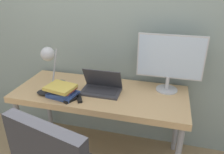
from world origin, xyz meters
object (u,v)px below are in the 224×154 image
object	(u,v)px
game_controller	(44,93)
laptop	(101,87)
book_stack	(62,91)
desk_lamp	(49,57)
monitor	(170,60)

from	to	relation	value
game_controller	laptop	bearing A→B (deg)	21.46
book_stack	game_controller	bearing A→B (deg)	-174.26
desk_lamp	game_controller	bearing A→B (deg)	-107.31
monitor	book_stack	world-z (taller)	monitor
monitor	game_controller	size ratio (longest dim) A/B	4.12
monitor	laptop	bearing A→B (deg)	-162.55
laptop	game_controller	world-z (taller)	laptop
monitor	game_controller	distance (m)	1.19
desk_lamp	book_stack	bearing A→B (deg)	-30.95
book_stack	game_controller	distance (m)	0.18
desk_lamp	game_controller	distance (m)	0.33
monitor	desk_lamp	xyz separation A→B (m)	(-1.06, -0.28, 0.02)
laptop	monitor	xyz separation A→B (m)	(0.60, 0.19, 0.26)
monitor	desk_lamp	world-z (taller)	monitor
laptop	desk_lamp	distance (m)	0.55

